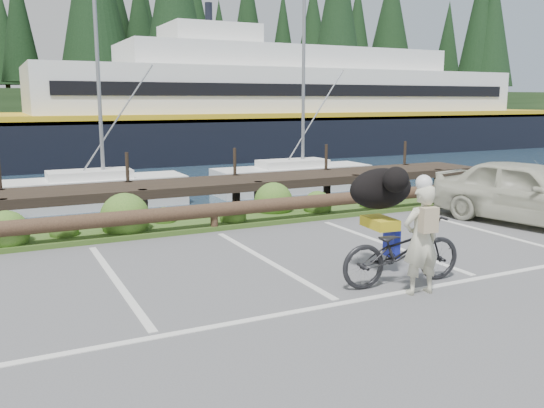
{
  "coord_description": "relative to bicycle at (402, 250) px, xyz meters",
  "views": [
    {
      "loc": [
        -4.2,
        -6.77,
        2.78
      ],
      "look_at": [
        -0.13,
        1.51,
        1.1
      ],
      "focal_mm": 38.0,
      "sensor_mm": 36.0,
      "label": 1
    }
  ],
  "objects": [
    {
      "name": "harbor_backdrop",
      "position": [
        -0.89,
        78.53,
        -0.53
      ],
      "size": [
        170.0,
        160.0,
        30.0
      ],
      "color": "#1B2F41",
      "rests_on": "ground"
    },
    {
      "name": "bicycle",
      "position": [
        0.0,
        0.0,
        0.0
      ],
      "size": [
        2.07,
        0.88,
        1.06
      ],
      "primitive_type": "imported",
      "rotation": [
        0.0,
        0.0,
        1.48
      ],
      "color": "black",
      "rests_on": "ground"
    },
    {
      "name": "parked_car",
      "position": [
        5.31,
        2.18,
        0.2
      ],
      "size": [
        2.67,
        4.57,
        1.46
      ],
      "primitive_type": "imported",
      "rotation": [
        0.0,
        0.0,
        0.23
      ],
      "color": "beige",
      "rests_on": "ground"
    },
    {
      "name": "cyclist",
      "position": [
        -0.04,
        -0.47,
        0.27
      ],
      "size": [
        0.62,
        0.44,
        1.61
      ],
      "primitive_type": "imported",
      "rotation": [
        0.0,
        0.0,
        3.05
      ],
      "color": "beige",
      "rests_on": "ground"
    },
    {
      "name": "log_rail",
      "position": [
        -1.29,
        4.66,
        -0.53
      ],
      "size": [
        32.0,
        0.3,
        0.6
      ],
      "primitive_type": null,
      "color": "#443021",
      "rests_on": "ground"
    },
    {
      "name": "ground",
      "position": [
        -1.29,
        0.06,
        -0.53
      ],
      "size": [
        72.0,
        72.0,
        0.0
      ],
      "primitive_type": "plane",
      "color": "#535356"
    },
    {
      "name": "vegetation_strip",
      "position": [
        -1.29,
        5.36,
        -0.48
      ],
      "size": [
        34.0,
        1.6,
        0.1
      ],
      "primitive_type": "cube",
      "color": "#3D5B21",
      "rests_on": "ground"
    },
    {
      "name": "dog",
      "position": [
        0.06,
        0.64,
        0.86
      ],
      "size": [
        0.65,
        1.17,
        0.65
      ],
      "primitive_type": "ellipsoid",
      "rotation": [
        0.0,
        0.0,
        1.48
      ],
      "color": "black",
      "rests_on": "bicycle"
    }
  ]
}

